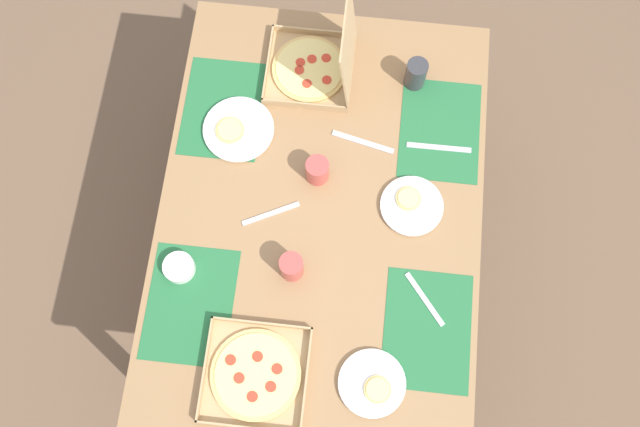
# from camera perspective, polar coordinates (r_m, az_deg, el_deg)

# --- Properties ---
(ground_plane) EXTENTS (6.00, 6.00, 0.00)m
(ground_plane) POSITION_cam_1_polar(r_m,az_deg,el_deg) (2.92, 0.00, -4.52)
(ground_plane) COLOR brown
(dining_table) EXTENTS (1.46, 1.02, 0.74)m
(dining_table) POSITION_cam_1_polar(r_m,az_deg,el_deg) (2.30, 0.00, -0.80)
(dining_table) COLOR #3F3328
(dining_table) RESTS_ON ground_plane
(placemat_near_left) EXTENTS (0.36, 0.26, 0.00)m
(placemat_near_left) POSITION_cam_1_polar(r_m,az_deg,el_deg) (2.36, -7.90, 8.49)
(placemat_near_left) COLOR #236638
(placemat_near_left) RESTS_ON dining_table
(placemat_near_right) EXTENTS (0.36, 0.26, 0.00)m
(placemat_near_right) POSITION_cam_1_polar(r_m,az_deg,el_deg) (2.17, -10.54, -7.26)
(placemat_near_right) COLOR #236638
(placemat_near_right) RESTS_ON dining_table
(placemat_far_left) EXTENTS (0.36, 0.26, 0.00)m
(placemat_far_left) POSITION_cam_1_polar(r_m,az_deg,el_deg) (2.34, 9.74, 6.73)
(placemat_far_left) COLOR #236638
(placemat_far_left) RESTS_ON dining_table
(placemat_far_right) EXTENTS (0.36, 0.26, 0.00)m
(placemat_far_right) POSITION_cam_1_polar(r_m,az_deg,el_deg) (2.14, 8.74, -9.36)
(placemat_far_right) COLOR #236638
(placemat_far_right) RESTS_ON dining_table
(pizza_box_center) EXTENTS (0.29, 0.29, 0.32)m
(pizza_box_center) POSITION_cam_1_polar(r_m,az_deg,el_deg) (2.36, -0.18, 12.07)
(pizza_box_center) COLOR tan
(pizza_box_center) RESTS_ON dining_table
(pizza_box_corner_left) EXTENTS (0.30, 0.30, 0.04)m
(pizza_box_corner_left) POSITION_cam_1_polar(r_m,az_deg,el_deg) (2.10, -5.26, -12.95)
(pizza_box_corner_left) COLOR tan
(pizza_box_corner_left) RESTS_ON dining_table
(plate_middle) EXTENTS (0.20, 0.20, 0.03)m
(plate_middle) POSITION_cam_1_polar(r_m,az_deg,el_deg) (2.22, 7.45, 0.66)
(plate_middle) COLOR white
(plate_middle) RESTS_ON dining_table
(plate_far_right) EXTENTS (0.20, 0.20, 0.03)m
(plate_far_right) POSITION_cam_1_polar(r_m,az_deg,el_deg) (2.10, 4.30, -13.69)
(plate_far_right) COLOR white
(plate_far_right) RESTS_ON dining_table
(plate_near_left) EXTENTS (0.23, 0.23, 0.03)m
(plate_near_left) POSITION_cam_1_polar(r_m,az_deg,el_deg) (2.31, -6.72, 6.80)
(plate_near_left) COLOR white
(plate_near_left) RESTS_ON dining_table
(cup_dark) EXTENTS (0.07, 0.07, 0.11)m
(cup_dark) POSITION_cam_1_polar(r_m,az_deg,el_deg) (2.36, 7.82, 11.21)
(cup_dark) COLOR #333338
(cup_dark) RESTS_ON dining_table
(cup_spare) EXTENTS (0.07, 0.07, 0.10)m
(cup_spare) POSITION_cam_1_polar(r_m,az_deg,el_deg) (2.11, -2.33, -4.35)
(cup_spare) COLOR #BF4742
(cup_spare) RESTS_ON dining_table
(cup_clear_left) EXTENTS (0.07, 0.07, 0.09)m
(cup_clear_left) POSITION_cam_1_polar(r_m,az_deg,el_deg) (2.20, -0.22, 3.55)
(cup_clear_left) COLOR #BF4742
(cup_clear_left) RESTS_ON dining_table
(condiment_bowl) EXTENTS (0.10, 0.10, 0.04)m
(condiment_bowl) POSITION_cam_1_polar(r_m,az_deg,el_deg) (2.18, -11.41, -4.35)
(condiment_bowl) COLOR white
(condiment_bowl) RESTS_ON dining_table
(fork_by_near_left) EXTENTS (0.16, 0.13, 0.00)m
(fork_by_near_left) POSITION_cam_1_polar(r_m,az_deg,el_deg) (2.15, 8.53, -6.92)
(fork_by_near_left) COLOR #B7B7BC
(fork_by_near_left) RESTS_ON dining_table
(knife_by_far_left) EXTENTS (0.02, 0.21, 0.00)m
(knife_by_far_left) POSITION_cam_1_polar(r_m,az_deg,el_deg) (2.31, 9.66, 5.32)
(knife_by_far_left) COLOR #B7B7BC
(knife_by_far_left) RESTS_ON dining_table
(fork_by_near_right) EXTENTS (0.10, 0.18, 0.00)m
(fork_by_near_right) POSITION_cam_1_polar(r_m,az_deg,el_deg) (2.20, -4.03, -0.01)
(fork_by_near_right) COLOR #B7B7BC
(fork_by_near_right) RESTS_ON dining_table
(knife_by_far_right) EXTENTS (0.06, 0.21, 0.00)m
(knife_by_far_right) POSITION_cam_1_polar(r_m,az_deg,el_deg) (2.29, 3.51, 5.84)
(knife_by_far_right) COLOR #B7B7BC
(knife_by_far_right) RESTS_ON dining_table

